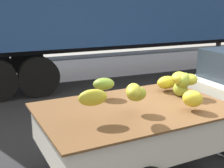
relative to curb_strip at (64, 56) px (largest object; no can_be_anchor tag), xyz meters
The scene contains 2 objects.
ground 9.30m from the curb_strip, 90.00° to the right, with size 220.00×220.00×0.00m, color #28282B.
curb_strip is the anchor object (origin of this frame).
Camera 1 is at (-2.93, -3.98, 2.63)m, focal length 50.02 mm.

